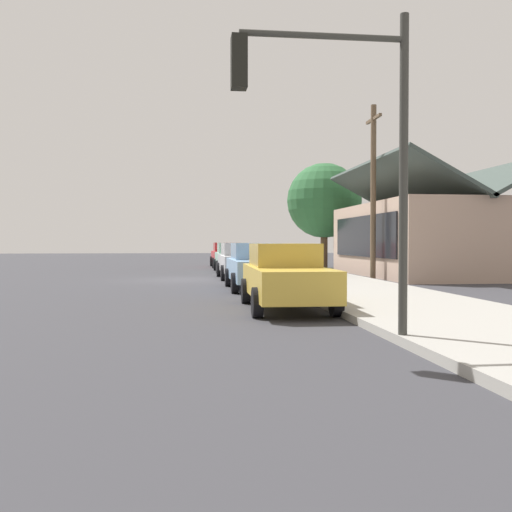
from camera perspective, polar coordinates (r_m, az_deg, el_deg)
The scene contains 12 objects.
ground_plane at distance 25.31m, azimuth -7.30°, elevation -2.32°, with size 120.00×120.00×0.00m, color #38383D.
sidewalk_curb at distance 25.87m, azimuth 5.20°, elevation -2.05°, with size 60.00×4.20×0.16m, color #A3A099.
car_cherry at distance 37.87m, azimuth -2.84°, elevation 0.15°, with size 4.79×2.09×1.59m.
car_seafoam at distance 32.11m, azimuth -2.35°, elevation -0.07°, with size 4.43×1.93×1.59m.
car_silver at distance 26.07m, azimuth -1.55°, elevation -0.41°, with size 4.79×1.97×1.59m.
car_skyblue at distance 20.06m, azimuth 0.06°, elevation -0.94°, with size 4.75×1.99×1.59m.
car_mustard at distance 14.18m, azimuth 2.94°, elevation -1.91°, with size 4.82×2.02×1.59m.
storefront_building at distance 29.47m, azimuth 16.71°, elevation 1.80°, with size 11.92×7.04×5.38m.
shade_tree at distance 36.74m, azimuth 6.68°, elevation 5.38°, with size 4.65×4.65×6.54m.
traffic_light_main at distance 9.35m, azimuth 8.01°, elevation 12.85°, with size 0.37×2.79×5.20m.
utility_pole_wooden at distance 25.69m, azimuth 11.39°, elevation 6.49°, with size 1.80×0.24×7.50m.
fire_hydrant_red at distance 26.94m, azimuth 1.69°, elevation -1.03°, with size 0.22×0.22×0.71m.
Camera 1 is at (25.25, 0.19, 1.63)m, focal length 40.93 mm.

